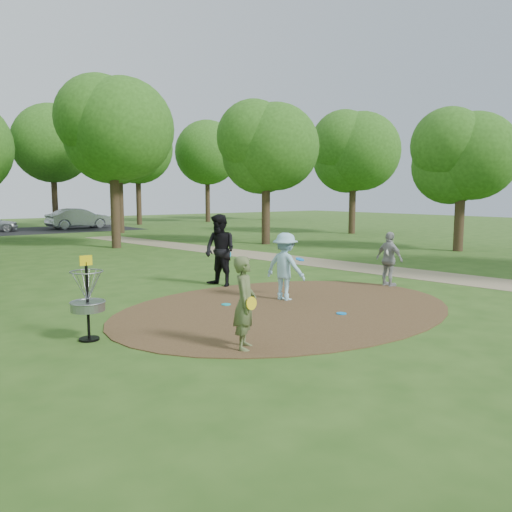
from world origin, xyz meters
TOP-DOWN VIEW (x-y plane):
  - ground at (0.00, 0.00)m, footprint 100.00×100.00m
  - dirt_clearing at (0.00, 0.00)m, footprint 8.40×8.40m
  - footpath at (6.50, 2.00)m, footprint 7.55×39.89m
  - parking_lot at (2.00, 30.00)m, footprint 14.00×8.00m
  - player_observer_with_disc at (-2.59, -1.84)m, footprint 0.67×0.68m
  - player_throwing_with_disc at (0.55, 0.73)m, footprint 1.09×1.21m
  - player_walking_with_disc at (0.33, 3.29)m, footprint 0.95×1.13m
  - player_waiting_with_disc at (4.12, 0.33)m, footprint 0.44×0.94m
  - disc_ground_cyan at (-0.96, 1.11)m, footprint 0.22×0.22m
  - disc_ground_blue at (0.52, -1.17)m, footprint 0.22×0.22m
  - car_right at (5.21, 30.22)m, footprint 4.77×1.94m
  - disc_golf_basket at (-4.50, 0.30)m, footprint 0.63×0.63m
  - tree_ring at (0.37, 8.22)m, footprint 37.00×45.01m

SIDE VIEW (x-z plane):
  - ground at x=0.00m, z-range 0.00..0.00m
  - parking_lot at x=2.00m, z-range 0.00..0.01m
  - footpath at x=6.50m, z-range 0.00..0.01m
  - dirt_clearing at x=0.00m, z-range 0.00..0.02m
  - disc_ground_cyan at x=-0.96m, z-range 0.02..0.04m
  - disc_ground_blue at x=0.52m, z-range 0.02..0.04m
  - car_right at x=5.21m, z-range 0.00..1.54m
  - player_waiting_with_disc at x=4.12m, z-range 0.00..1.56m
  - player_observer_with_disc at x=-2.59m, z-range 0.00..1.59m
  - player_throwing_with_disc at x=0.55m, z-range 0.00..1.68m
  - disc_golf_basket at x=-4.50m, z-range 0.10..1.64m
  - player_walking_with_disc at x=0.33m, z-range 0.00..2.06m
  - tree_ring at x=0.37m, z-range 0.76..9.54m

